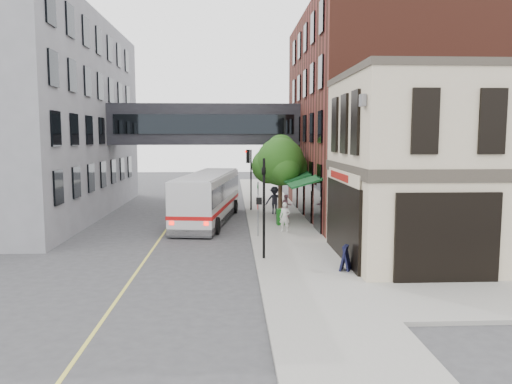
{
  "coord_description": "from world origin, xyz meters",
  "views": [
    {
      "loc": [
        -1.02,
        -19.96,
        5.59
      ],
      "look_at": [
        0.09,
        2.86,
        3.06
      ],
      "focal_mm": 35.0,
      "sensor_mm": 36.0,
      "label": 1
    }
  ],
  "objects": [
    {
      "name": "pedestrian_a",
      "position": [
        2.01,
        8.24,
        1.0
      ],
      "size": [
        0.71,
        0.58,
        1.69
      ],
      "primitive_type": "imported",
      "rotation": [
        0.0,
        0.0,
        -0.31
      ],
      "color": "silver",
      "rests_on": "sidewalk_main"
    },
    {
      "name": "corner_building",
      "position": [
        8.97,
        2.0,
        4.21
      ],
      "size": [
        10.19,
        8.12,
        8.45
      ],
      "color": "#C5B496",
      "rests_on": "ground"
    },
    {
      "name": "bus",
      "position": [
        -2.59,
        12.68,
        1.75
      ],
      "size": [
        4.14,
        11.86,
        3.12
      ],
      "color": "silver",
      "rests_on": "ground"
    },
    {
      "name": "sandwich_board",
      "position": [
        3.6,
        -0.22,
        0.67
      ],
      "size": [
        0.58,
        0.68,
        1.03
      ],
      "primitive_type": "cube",
      "rotation": [
        0.0,
        0.0,
        -0.43
      ],
      "color": "black",
      "rests_on": "sidewalk_main"
    },
    {
      "name": "street_sign_pole",
      "position": [
        0.39,
        7.0,
        1.93
      ],
      "size": [
        0.08,
        0.75,
        3.0
      ],
      "color": "gray",
      "rests_on": "sidewalk_main"
    },
    {
      "name": "pedestrian_c",
      "position": [
        1.98,
        14.89,
        1.12
      ],
      "size": [
        1.35,
        0.9,
        1.95
      ],
      "primitive_type": "imported",
      "rotation": [
        0.0,
        0.0,
        -0.15
      ],
      "color": "#212029",
      "rests_on": "sidewalk_main"
    },
    {
      "name": "traffic_signal_near",
      "position": [
        0.37,
        2.0,
        2.98
      ],
      "size": [
        0.44,
        0.22,
        4.6
      ],
      "color": "black",
      "rests_on": "sidewalk_main"
    },
    {
      "name": "brick_building",
      "position": [
        9.98,
        15.0,
        6.99
      ],
      "size": [
        13.76,
        18.0,
        14.0
      ],
      "color": "#56261A",
      "rests_on": "ground"
    },
    {
      "name": "pedestrian_b",
      "position": [
        2.69,
        13.52,
        0.92
      ],
      "size": [
        0.88,
        0.78,
        1.53
      ],
      "primitive_type": "imported",
      "rotation": [
        0.0,
        0.0,
        0.31
      ],
      "color": "pink",
      "rests_on": "sidewalk_main"
    },
    {
      "name": "lane_marking",
      "position": [
        -5.0,
        10.0,
        0.01
      ],
      "size": [
        0.12,
        40.0,
        0.01
      ],
      "primitive_type": "cube",
      "color": "#D8CC4C",
      "rests_on": "ground"
    },
    {
      "name": "traffic_signal_far",
      "position": [
        0.26,
        17.0,
        3.34
      ],
      "size": [
        0.53,
        0.28,
        4.5
      ],
      "color": "black",
      "rests_on": "sidewalk_main"
    },
    {
      "name": "ground",
      "position": [
        0.0,
        0.0,
        0.0
      ],
      "size": [
        120.0,
        120.0,
        0.0
      ],
      "primitive_type": "plane",
      "color": "#38383A",
      "rests_on": "ground"
    },
    {
      "name": "sidewalk_main",
      "position": [
        2.0,
        14.0,
        0.07
      ],
      "size": [
        4.0,
        60.0,
        0.15
      ],
      "primitive_type": "cube",
      "color": "gray",
      "rests_on": "ground"
    },
    {
      "name": "street_tree",
      "position": [
        2.19,
        13.22,
        3.91
      ],
      "size": [
        3.8,
        3.2,
        5.6
      ],
      "color": "#382619",
      "rests_on": "sidewalk_main"
    },
    {
      "name": "skyway_bridge",
      "position": [
        -3.0,
        18.0,
        6.5
      ],
      "size": [
        14.0,
        3.18,
        3.0
      ],
      "color": "black",
      "rests_on": "ground"
    },
    {
      "name": "opposite_building",
      "position": [
        -17.0,
        16.0,
        7.0
      ],
      "size": [
        14.0,
        24.0,
        14.0
      ],
      "primitive_type": "cube",
      "color": "slate",
      "rests_on": "ground"
    },
    {
      "name": "newspaper_box",
      "position": [
        2.01,
        10.47,
        0.65
      ],
      "size": [
        0.54,
        0.49,
        0.99
      ],
      "primitive_type": "cube",
      "rotation": [
        0.0,
        0.0,
        0.11
      ],
      "color": "#166318",
      "rests_on": "sidewalk_main"
    }
  ]
}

